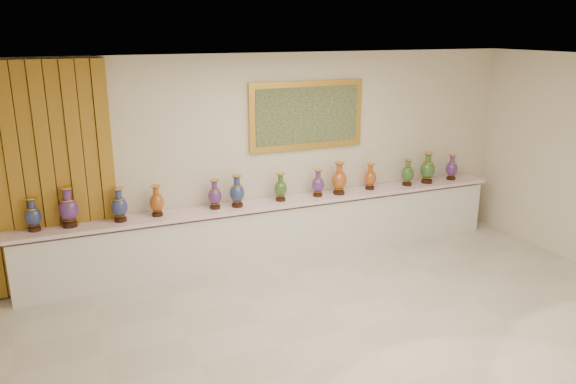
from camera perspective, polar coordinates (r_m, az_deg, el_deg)
name	(u,v)px	position (r m, az deg, el deg)	size (l,w,h in m)	color
ground	(351,329)	(6.68, 6.39, -13.70)	(8.00, 8.00, 0.00)	beige
room	(95,168)	(7.66, -19.00, 2.34)	(8.00, 8.00, 8.00)	beige
counter	(277,231)	(8.35, -1.13, -3.94)	(7.28, 0.48, 0.90)	white
vase_0	(33,216)	(7.63, -24.49, -2.24)	(0.24, 0.24, 0.43)	black
vase_1	(68,209)	(7.61, -21.41, -1.61)	(0.29, 0.29, 0.52)	black
vase_2	(119,206)	(7.61, -16.75, -1.40)	(0.22, 0.22, 0.45)	black
vase_3	(157,202)	(7.70, -13.20, -1.02)	(0.26, 0.26, 0.42)	black
vase_4	(215,196)	(7.87, -7.46, -0.37)	(0.26, 0.26, 0.42)	black
vase_5	(237,193)	(7.92, -5.20, -0.06)	(0.23, 0.23, 0.46)	black
vase_6	(281,188)	(8.16, -0.77, 0.36)	(0.24, 0.24, 0.41)	black
vase_7	(318,184)	(8.40, 3.06, 0.78)	(0.22, 0.22, 0.40)	black
vase_8	(339,180)	(8.51, 5.21, 1.24)	(0.30, 0.30, 0.50)	black
vase_9	(370,178)	(8.84, 8.34, 1.44)	(0.23, 0.23, 0.41)	black
vase_10	(407,174)	(9.16, 12.04, 1.83)	(0.20, 0.20, 0.43)	black
vase_11	(427,169)	(9.37, 13.99, 2.25)	(0.24, 0.24, 0.50)	black
vase_12	(452,168)	(9.70, 16.30, 2.32)	(0.23, 0.23, 0.42)	black
label_card	(222,211)	(7.80, -6.75, -1.91)	(0.10, 0.06, 0.00)	white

